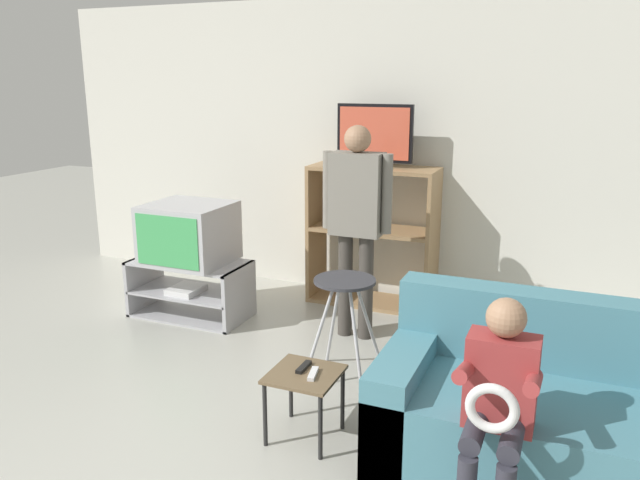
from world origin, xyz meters
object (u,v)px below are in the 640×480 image
snack_table (305,383)px  remote_control_white (313,374)px  tv_stand (190,289)px  person_seated_child (498,399)px  couch (555,422)px  television_flat (374,137)px  folding_stool (345,296)px  media_shelf (372,235)px  remote_control_black (304,367)px  television_main (189,233)px  person_standing_adult (357,212)px

snack_table → remote_control_white: (0.06, -0.01, 0.07)m
tv_stand → person_seated_child: 3.15m
remote_control_white → couch: couch is taller
couch → person_seated_child: person_seated_child is taller
television_flat → folding_stool: television_flat is taller
folding_stool → snack_table: (0.04, -0.72, -0.25)m
media_shelf → snack_table: bearing=-81.2°
television_flat → remote_control_white: 2.45m
television_flat → snack_table: (0.33, -2.17, -1.12)m
folding_stool → remote_control_black: bearing=-88.5°
folding_stool → television_main: bearing=159.7°
folding_stool → couch: (1.32, -0.56, -0.28)m
tv_stand → remote_control_white: 2.13m
folding_stool → snack_table: folding_stool is taller
television_flat → media_shelf: bearing=-99.8°
couch → person_standing_adult: (-1.50, 1.27, 0.67)m
tv_stand → couch: bearing=-21.3°
tv_stand → remote_control_white: tv_stand is taller
television_flat → person_standing_adult: 0.89m
television_main → media_shelf: media_shelf is taller
television_flat → folding_stool: (0.29, -1.45, -0.87)m
couch → folding_stool: bearing=157.1°
television_main → remote_control_black: 2.05m
tv_stand → folding_stool: folding_stool is taller
media_shelf → folding_stool: (0.29, -1.45, -0.04)m
snack_table → television_main: bearing=141.2°
media_shelf → snack_table: size_ratio=3.12×
television_main → television_flat: 1.71m
media_shelf → couch: media_shelf is taller
television_main → remote_control_white: bearing=-38.1°
media_shelf → television_flat: size_ratio=1.86×
television_flat → couch: bearing=-51.3°
person_standing_adult → television_main: bearing=-174.7°
snack_table → person_standing_adult: bearing=98.8°
television_main → person_standing_adult: (1.39, 0.13, 0.26)m
remote_control_black → remote_control_white: bearing=-34.0°
media_shelf → remote_control_white: size_ratio=8.39×
person_standing_adult → remote_control_black: bearing=-81.9°
folding_stool → person_standing_adult: size_ratio=0.44×
snack_table → person_seated_child: size_ratio=0.37×
television_flat → remote_control_black: television_flat is taller
television_main → folding_stool: television_main is taller
tv_stand → television_flat: television_flat is taller
folding_stool → person_seated_child: (1.08, -1.05, 0.05)m
media_shelf → remote_control_black: size_ratio=8.39×
person_standing_adult → snack_table: bearing=-81.2°
remote_control_white → couch: (1.22, 0.17, -0.10)m
media_shelf → couch: bearing=-51.2°
media_shelf → person_seated_child: bearing=-61.1°
remote_control_black → couch: bearing=5.3°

